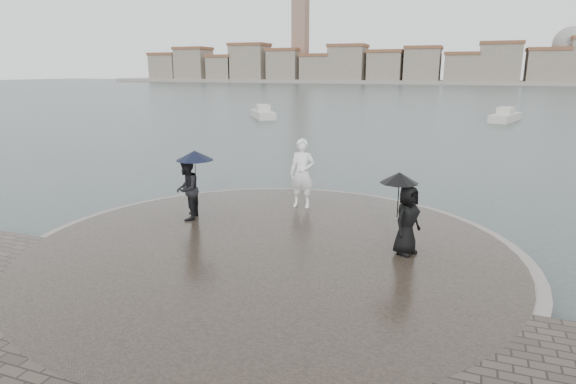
% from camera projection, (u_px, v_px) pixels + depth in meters
% --- Properties ---
extents(ground, '(400.00, 400.00, 0.00)m').
position_uv_depth(ground, '(196.00, 328.00, 8.90)').
color(ground, '#2B3835').
rests_on(ground, ground).
extents(kerb_ring, '(12.50, 12.50, 0.32)m').
position_uv_depth(kerb_ring, '(270.00, 254.00, 12.03)').
color(kerb_ring, gray).
rests_on(kerb_ring, ground).
extents(quay_tip, '(11.90, 11.90, 0.36)m').
position_uv_depth(quay_tip, '(270.00, 253.00, 12.03)').
color(quay_tip, '#2D261E').
rests_on(quay_tip, ground).
extents(statue, '(0.83, 0.58, 2.19)m').
position_uv_depth(statue, '(302.00, 173.00, 15.18)').
color(statue, white).
rests_on(statue, quay_tip).
extents(visitor_left, '(1.26, 1.17, 2.04)m').
position_uv_depth(visitor_left, '(189.00, 181.00, 13.90)').
color(visitor_left, black).
rests_on(visitor_left, quay_tip).
extents(visitor_right, '(1.13, 1.04, 1.95)m').
position_uv_depth(visitor_right, '(405.00, 210.00, 11.31)').
color(visitor_right, black).
rests_on(visitor_right, quay_tip).
extents(far_skyline, '(260.00, 20.00, 37.00)m').
position_uv_depth(far_skyline, '(441.00, 66.00, 155.26)').
color(far_skyline, gray).
rests_on(far_skyline, ground).
extents(boats, '(25.94, 10.51, 1.50)m').
position_uv_depth(boats, '(380.00, 116.00, 45.79)').
color(boats, beige).
rests_on(boats, ground).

